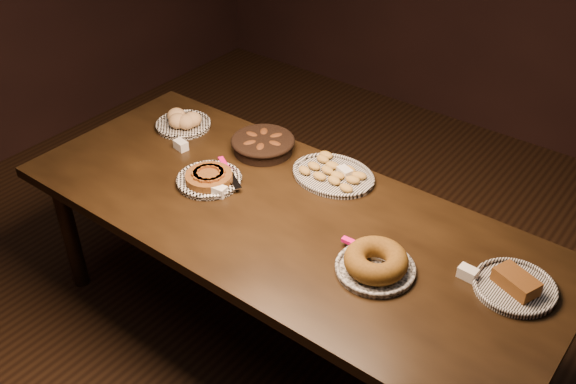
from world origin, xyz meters
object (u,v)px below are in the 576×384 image
Objects in this scene: madeleine_platter at (333,174)px; buffet_table at (283,225)px; bundt_cake_plate at (376,263)px; apple_tart_plate at (209,178)px.

buffet_table is at bearing -113.07° from madeleine_platter.
bundt_cake_plate is (0.50, -0.08, 0.11)m from buffet_table.
apple_tart_plate is 0.95× the size of bundt_cake_plate.
apple_tart_plate is (-0.40, -0.03, 0.10)m from buffet_table.
bundt_cake_plate is at bearing -8.70° from buffet_table.
bundt_cake_plate is (0.90, -0.05, 0.02)m from apple_tart_plate.
apple_tart_plate is at bearing -158.06° from madeleine_platter.
bundt_cake_plate is (0.48, -0.42, 0.02)m from madeleine_platter.
madeleine_platter is 1.16× the size of bundt_cake_plate.
bundt_cake_plate reaches higher than madeleine_platter.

